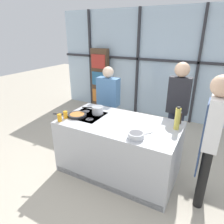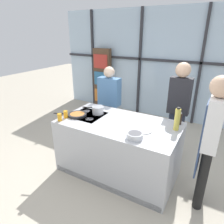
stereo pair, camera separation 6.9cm
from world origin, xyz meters
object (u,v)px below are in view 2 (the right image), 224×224
at_px(frying_pan, 77,115).
at_px(saucepan, 98,110).
at_px(chef, 211,136).
at_px(oil_bottle, 177,119).
at_px(spectator_center_left, 179,104).
at_px(juice_glass_near, 60,117).
at_px(spectator_far_left, 109,100).
at_px(mixing_bowl, 135,135).
at_px(pepper_grinder, 180,119).
at_px(juice_glass_far, 66,114).
at_px(white_plate, 144,130).

distance_m(frying_pan, saucepan, 0.36).
distance_m(chef, oil_bottle, 0.53).
distance_m(spectator_center_left, oil_bottle, 0.73).
xyz_separation_m(chef, spectator_center_left, (-0.59, 0.97, -0.00)).
relative_size(frying_pan, juice_glass_near, 4.47).
xyz_separation_m(spectator_far_left, juice_glass_near, (-0.14, -1.32, 0.08)).
bearing_deg(spectator_far_left, oil_bottle, 154.96).
bearing_deg(chef, mixing_bowl, 107.17).
bearing_deg(spectator_center_left, spectator_far_left, 0.00).
distance_m(spectator_far_left, pepper_grinder, 1.63).
bearing_deg(frying_pan, pepper_grinder, 18.16).
height_order(chef, juice_glass_far, chef).
bearing_deg(oil_bottle, pepper_grinder, 87.21).
bearing_deg(spectator_center_left, mixing_bowl, 77.37).
distance_m(saucepan, mixing_bowl, 1.01).
bearing_deg(mixing_bowl, frying_pan, 169.43).
height_order(saucepan, oil_bottle, oil_bottle).
height_order(spectator_far_left, oil_bottle, spectator_far_left).
distance_m(juice_glass_near, juice_glass_far, 0.14).
relative_size(spectator_center_left, white_plate, 6.86).
height_order(frying_pan, mixing_bowl, mixing_bowl).
bearing_deg(saucepan, pepper_grinder, 11.32).
bearing_deg(juice_glass_far, pepper_grinder, 21.56).
bearing_deg(juice_glass_near, spectator_far_left, 84.12).
height_order(chef, spectator_far_left, chef).
bearing_deg(frying_pan, juice_glass_near, -110.55).
bearing_deg(spectator_center_left, chef, 121.43).
height_order(frying_pan, juice_glass_near, juice_glass_near).
bearing_deg(spectator_far_left, mixing_bowl, 132.08).
distance_m(chef, pepper_grinder, 0.65).
xyz_separation_m(saucepan, mixing_bowl, (0.89, -0.47, -0.03)).
bearing_deg(chef, frying_pan, 91.57).
distance_m(saucepan, white_plate, 0.94).
height_order(saucepan, mixing_bowl, saucepan).
xyz_separation_m(frying_pan, mixing_bowl, (1.15, -0.21, 0.02)).
bearing_deg(spectator_far_left, frying_pan, 88.47).
distance_m(frying_pan, white_plate, 1.17).
bearing_deg(oil_bottle, chef, -29.09).
xyz_separation_m(spectator_center_left, oil_bottle, (0.14, -0.72, 0.02)).
relative_size(frying_pan, mixing_bowl, 2.41).
distance_m(spectator_far_left, saucepan, 0.81).
relative_size(pepper_grinder, juice_glass_near, 1.68).
bearing_deg(juice_glass_near, pepper_grinder, 25.57).
bearing_deg(chef, juice_glass_far, 95.46).
bearing_deg(white_plate, saucepan, 168.11).
height_order(chef, pepper_grinder, chef).
bearing_deg(spectator_far_left, juice_glass_far, 83.43).
relative_size(spectator_center_left, oil_bottle, 5.15).
xyz_separation_m(spectator_far_left, spectator_center_left, (1.40, 0.00, 0.16)).
relative_size(chef, mixing_bowl, 8.13).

